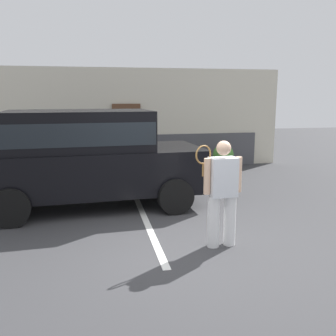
# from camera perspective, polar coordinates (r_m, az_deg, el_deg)

# --- Properties ---
(ground_plane) EXTENTS (40.00, 40.00, 0.00)m
(ground_plane) POSITION_cam_1_polar(r_m,az_deg,el_deg) (6.00, 2.81, -12.05)
(ground_plane) COLOR #38383A
(parking_stripe_1) EXTENTS (0.12, 4.40, 0.01)m
(parking_stripe_1) POSITION_cam_1_polar(r_m,az_deg,el_deg) (7.30, -3.51, -7.77)
(parking_stripe_1) COLOR silver
(parking_stripe_1) RESTS_ON ground_plane
(house_frontage) EXTENTS (9.76, 0.40, 3.22)m
(house_frontage) POSITION_cam_1_polar(r_m,az_deg,el_deg) (12.33, -4.99, 7.05)
(house_frontage) COLOR beige
(house_frontage) RESTS_ON ground_plane
(parked_suv) EXTENTS (4.70, 2.38, 2.05)m
(parked_suv) POSITION_cam_1_polar(r_m,az_deg,el_deg) (8.03, -12.19, 2.12)
(parked_suv) COLOR black
(parked_suv) RESTS_ON ground_plane
(tennis_player_man) EXTENTS (0.76, 0.29, 1.68)m
(tennis_player_man) POSITION_cam_1_polar(r_m,az_deg,el_deg) (5.85, 8.26, -3.64)
(tennis_player_man) COLOR white
(tennis_player_man) RESTS_ON ground_plane
(potted_plant_by_porch) EXTENTS (0.65, 0.65, 0.86)m
(potted_plant_by_porch) POSITION_cam_1_polar(r_m,az_deg,el_deg) (11.82, 8.42, 1.74)
(potted_plant_by_porch) COLOR #9E5638
(potted_plant_by_porch) RESTS_ON ground_plane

